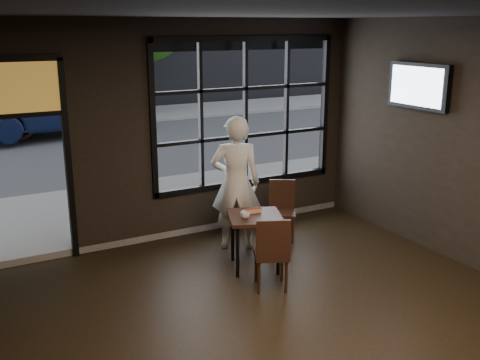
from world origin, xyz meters
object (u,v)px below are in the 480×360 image
cafe_table (255,241)px  man (236,183)px  navy_car (52,105)px  chair_near (271,252)px

cafe_table → man: man is taller
navy_car → cafe_table: bearing=172.1°
man → chair_near: bearing=105.9°
man → navy_car: size_ratio=0.39×
cafe_table → chair_near: bearing=-80.8°
cafe_table → chair_near: 0.62m
cafe_table → man: size_ratio=0.38×
man → navy_car: 9.79m
chair_near → man: (0.24, 1.36, 0.49)m
cafe_table → navy_car: navy_car is taller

